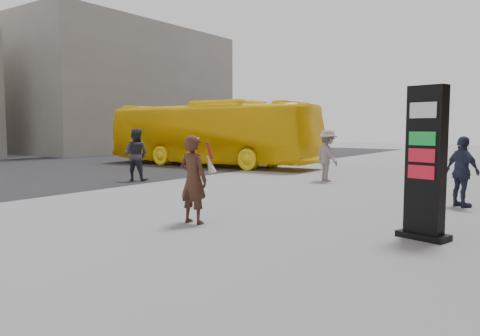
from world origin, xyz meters
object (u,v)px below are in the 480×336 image
Objects in this scene: info_pylon at (426,163)px; pedestrian_b at (327,156)px; pedestrian_a at (136,155)px; pedestrian_c at (462,172)px; woman at (194,178)px; bus at (210,134)px.

info_pylon is 1.43× the size of pedestrian_b.
pedestrian_a reaches higher than pedestrian_c.
pedestrian_a reaches higher than pedestrian_b.
pedestrian_a is at bearing -33.47° from woman.
pedestrian_b is (-5.07, 7.06, -0.40)m from info_pylon.
woman reaches higher than pedestrian_c.
bus is 6.68× the size of pedestrian_c.
bus is 6.11× the size of pedestrian_a.
info_pylon is 1.49× the size of woman.
pedestrian_a is 10.74m from pedestrian_c.
info_pylon is 1.53× the size of pedestrian_c.
info_pylon is at bearing 127.96° from pedestrian_c.
woman is at bearing 123.99° from pedestrian_a.
woman is 0.94× the size of pedestrian_a.
pedestrian_c is (4.99, -3.16, -0.06)m from pedestrian_b.
woman is 0.15× the size of bus.
pedestrian_a is (-10.79, 3.19, -0.38)m from info_pylon.
info_pylon reaches higher than woman.
woman is 8.42m from pedestrian_b.
bus reaches higher than woman.
pedestrian_c is (4.07, 5.21, -0.05)m from woman.
pedestrian_b is 1.07× the size of pedestrian_c.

